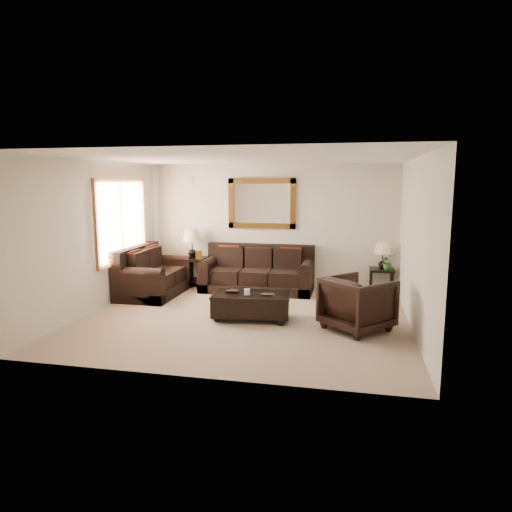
% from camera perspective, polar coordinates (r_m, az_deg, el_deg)
% --- Properties ---
extents(room, '(5.51, 5.01, 2.71)m').
position_cam_1_polar(room, '(7.65, -1.54, 2.03)').
color(room, gray).
rests_on(room, ground).
extents(window, '(0.07, 1.96, 1.66)m').
position_cam_1_polar(window, '(9.44, -16.39, 4.23)').
color(window, white).
rests_on(window, room).
extents(mirror, '(1.50, 0.06, 1.10)m').
position_cam_1_polar(mirror, '(10.05, 0.73, 6.59)').
color(mirror, '#47310E').
rests_on(mirror, room).
extents(air_vent, '(0.25, 0.02, 0.18)m').
position_cam_1_polar(air_vent, '(10.52, -8.57, 9.33)').
color(air_vent, '#999999').
rests_on(air_vent, room).
extents(sofa, '(2.36, 1.02, 0.97)m').
position_cam_1_polar(sofa, '(9.81, 0.21, -2.30)').
color(sofa, black).
rests_on(sofa, room).
extents(loveseat, '(1.05, 1.77, 1.00)m').
position_cam_1_polar(loveseat, '(9.71, -12.90, -2.56)').
color(loveseat, black).
rests_on(loveseat, room).
extents(end_table_left, '(0.58, 0.58, 1.29)m').
position_cam_1_polar(end_table_left, '(10.27, -7.97, 0.89)').
color(end_table_left, black).
rests_on(end_table_left, room).
extents(end_table_right, '(0.50, 0.50, 1.09)m').
position_cam_1_polar(end_table_right, '(9.74, 15.50, -0.55)').
color(end_table_right, black).
rests_on(end_table_right, room).
extents(coffee_table, '(1.38, 0.84, 0.56)m').
position_cam_1_polar(coffee_table, '(7.78, -0.60, -5.92)').
color(coffee_table, black).
rests_on(coffee_table, room).
extents(armchair, '(1.24, 1.24, 0.93)m').
position_cam_1_polar(armchair, '(7.35, 12.58, -5.50)').
color(armchair, black).
rests_on(armchair, floor).
extents(potted_plant, '(0.38, 0.40, 0.25)m').
position_cam_1_polar(potted_plant, '(9.67, 16.16, -0.93)').
color(potted_plant, '#28511B').
rests_on(potted_plant, end_table_right).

